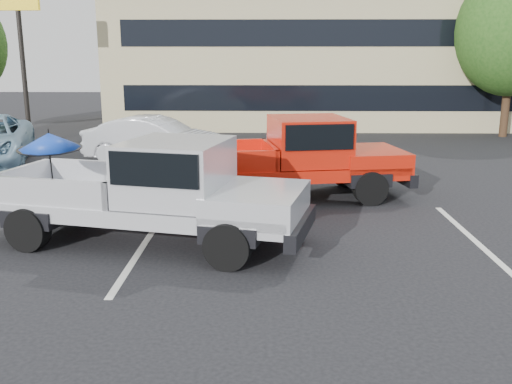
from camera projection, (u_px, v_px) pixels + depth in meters
ground at (322, 287)px, 8.32m from camera, size 90.00×90.00×0.00m
stripe_left at (146, 242)px, 10.32m from camera, size 0.12×5.00×0.01m
stripe_right at (479, 244)px, 10.20m from camera, size 0.12×5.00×0.01m
motel_building at (324, 57)px, 27.93m from camera, size 20.40×8.40×6.30m
motel_sign at (19, 17)px, 21.02m from camera, size 1.60×0.22×6.00m
tree_back at (394, 34)px, 30.50m from camera, size 4.68×4.68×7.11m
silver_pickup at (164, 187)px, 9.98m from camera, size 5.99×3.21×2.06m
red_pickup at (301, 154)px, 13.35m from camera, size 6.02×2.95×1.90m
silver_sedan at (155, 140)px, 17.80m from camera, size 4.60×2.43×1.44m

